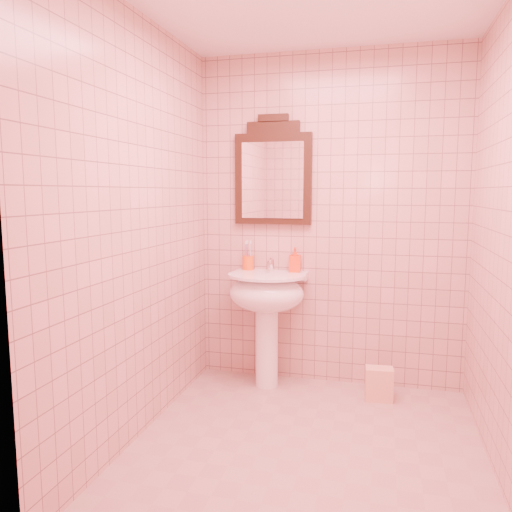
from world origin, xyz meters
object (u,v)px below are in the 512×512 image
(toothbrush_cup, at_px, (248,263))
(soap_dispenser, at_px, (295,260))
(mirror, at_px, (273,174))
(pedestal_sink, at_px, (267,301))
(towel, at_px, (379,384))

(toothbrush_cup, relative_size, soap_dispenser, 1.08)
(mirror, relative_size, soap_dispenser, 4.35)
(pedestal_sink, xyz_separation_m, towel, (0.83, -0.05, -0.54))
(toothbrush_cup, distance_m, towel, 1.32)
(mirror, distance_m, soap_dispenser, 0.67)
(soap_dispenser, relative_size, towel, 0.81)
(mirror, xyz_separation_m, soap_dispenser, (0.18, -0.05, -0.65))
(pedestal_sink, distance_m, toothbrush_cup, 0.36)
(mirror, relative_size, towel, 3.53)
(soap_dispenser, bearing_deg, pedestal_sink, -145.83)
(toothbrush_cup, relative_size, towel, 0.88)
(toothbrush_cup, height_order, towel, toothbrush_cup)
(mirror, height_order, soap_dispenser, mirror)
(mirror, relative_size, toothbrush_cup, 4.01)
(soap_dispenser, bearing_deg, mirror, 159.74)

